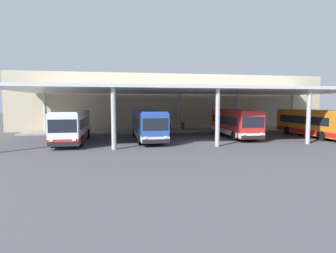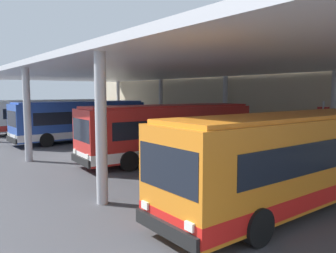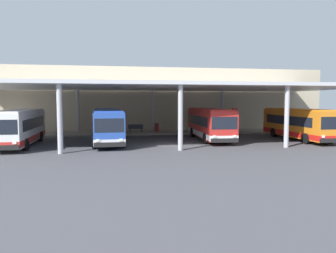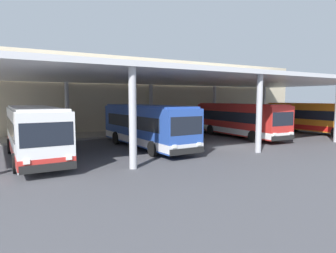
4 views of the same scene
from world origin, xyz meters
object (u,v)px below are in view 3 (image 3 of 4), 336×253
bus_second_bay (107,126)px  trash_bin (157,127)px  bus_middle_bay (210,124)px  banner_sign (234,117)px  bench_waiting (136,128)px  bus_far_bay (299,124)px  bus_nearest_bay (19,127)px

bus_second_bay → trash_bin: (6.01, 8.97, -0.98)m
bus_middle_bay → trash_bin: 9.11m
banner_sign → trash_bin: bearing=173.4°
bench_waiting → banner_sign: (12.28, -0.88, 1.32)m
trash_bin → banner_sign: 9.80m
bus_middle_bay → bus_far_bay: 9.07m
bus_far_bay → bus_nearest_bay: bearing=179.1°
bus_second_bay → bench_waiting: 9.42m
bus_second_bay → bus_middle_bay: same height
bus_nearest_bay → bus_middle_bay: size_ratio=0.99×
bus_far_bay → banner_sign: 9.27m
bus_second_bay → bus_nearest_bay: bearing=-177.6°
bus_nearest_bay → bus_second_bay: (7.67, 0.32, 0.00)m
bench_waiting → banner_sign: size_ratio=0.56×
bus_nearest_bay → bench_waiting: bus_nearest_bay is taller
bus_second_bay → bench_waiting: bearing=68.8°
bus_middle_bay → trash_bin: bearing=118.0°
bus_second_bay → bus_middle_bay: size_ratio=0.99×
bus_nearest_bay → trash_bin: 16.57m
bus_middle_bay → bus_nearest_bay: bearing=-175.9°
bus_nearest_bay → bus_far_bay: size_ratio=1.00×
bus_nearest_bay → bus_middle_bay: 17.99m
bench_waiting → trash_bin: (2.63, 0.24, 0.01)m
bus_nearest_bay → banner_sign: size_ratio=3.29×
bus_far_bay → trash_bin: bearing=143.7°
bus_second_bay → bus_middle_bay: 10.32m
bench_waiting → bus_middle_bay: bearing=-48.4°
trash_bin → bus_far_bay: bearing=-36.3°
bus_second_bay → bus_far_bay: same height
bus_nearest_bay → bus_middle_bay: bearing=4.1°
bus_far_bay → banner_sign: (-3.52, 8.57, 0.32)m
bus_middle_bay → bench_waiting: bus_middle_bay is taller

